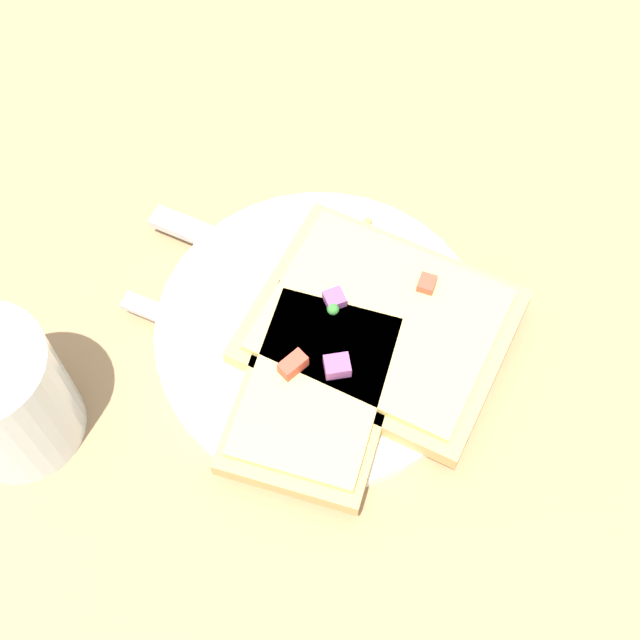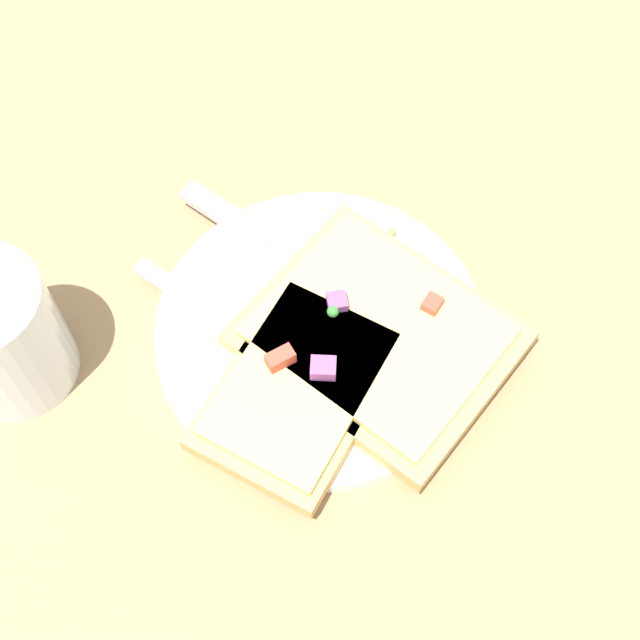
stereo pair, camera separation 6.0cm
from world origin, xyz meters
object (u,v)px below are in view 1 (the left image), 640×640
at_px(fork, 276,355).
at_px(pizza_slice_corner, 316,390).
at_px(drinking_glass, 2,396).
at_px(pizza_slice_main, 380,325).
at_px(plate, 320,331).
at_px(knife, 260,258).

relative_size(fork, pizza_slice_corner, 1.17).
bearing_deg(drinking_glass, pizza_slice_main, -79.36).
height_order(fork, drinking_glass, drinking_glass).
bearing_deg(plate, drinking_glass, 104.52).
bearing_deg(plate, fork, 122.54).
bearing_deg(knife, pizza_slice_corner, -44.04).
height_order(pizza_slice_main, pizza_slice_corner, pizza_slice_corner).
bearing_deg(pizza_slice_main, drinking_glass, 41.81).
bearing_deg(knife, fork, -55.17).
height_order(knife, pizza_slice_main, pizza_slice_main).
height_order(pizza_slice_corner, drinking_glass, drinking_glass).
height_order(plate, drinking_glass, drinking_glass).
xyz_separation_m(knife, pizza_slice_corner, (-0.11, -0.03, 0.01)).
distance_m(knife, pizza_slice_corner, 0.11).
height_order(plate, fork, fork).
distance_m(knife, pizza_slice_main, 0.10).
relative_size(plate, fork, 1.18).
bearing_deg(drinking_glass, pizza_slice_corner, -89.73).
bearing_deg(fork, pizza_slice_corner, -22.92).
height_order(plate, knife, knife).
distance_m(fork, drinking_glass, 0.18).
relative_size(pizza_slice_main, drinking_glass, 2.19).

